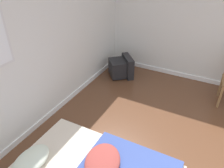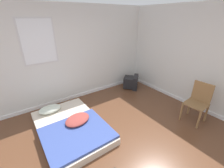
# 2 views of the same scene
# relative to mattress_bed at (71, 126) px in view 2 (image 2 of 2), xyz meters

# --- Properties ---
(ground_plane) EXTENTS (20.00, 20.00, 0.00)m
(ground_plane) POSITION_rel_mattress_bed_xyz_m (0.34, -1.18, -0.11)
(ground_plane) COLOR brown
(wall_back) EXTENTS (7.94, 0.08, 2.60)m
(wall_back) POSITION_rel_mattress_bed_xyz_m (0.34, 1.35, 1.19)
(wall_back) COLOR silver
(wall_back) RESTS_ON ground_plane
(wall_right) EXTENTS (0.08, 7.39, 2.60)m
(wall_right) POSITION_rel_mattress_bed_xyz_m (3.15, -1.18, 1.18)
(wall_right) COLOR silver
(wall_right) RESTS_ON ground_plane
(mattress_bed) EXTENTS (1.28, 1.93, 0.29)m
(mattress_bed) POSITION_rel_mattress_bed_xyz_m (0.00, 0.00, 0.00)
(mattress_bed) COLOR beige
(mattress_bed) RESTS_ON ground_plane
(crt_tv) EXTENTS (0.65, 0.65, 0.45)m
(crt_tv) POSITION_rel_mattress_bed_xyz_m (2.52, 0.85, 0.11)
(crt_tv) COLOR black
(crt_tv) RESTS_ON ground_plane
(wooden_chair) EXTENTS (0.47, 0.47, 0.93)m
(wooden_chair) POSITION_rel_mattress_bed_xyz_m (2.61, -1.33, 0.43)
(wooden_chair) COLOR olive
(wooden_chair) RESTS_ON ground_plane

